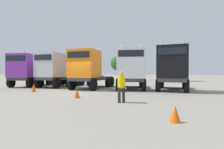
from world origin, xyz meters
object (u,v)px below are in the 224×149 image
(traffic_cone_mid, at_px, (77,93))
(semi_truck_purple, at_px, (27,70))
(semi_truck_orange, at_px, (88,69))
(traffic_cone_far, at_px, (175,114))
(semi_truck_silver, at_px, (55,70))
(semi_truck_white, at_px, (131,69))
(traffic_cone_near, at_px, (34,88))
(semi_truck_black, at_px, (172,68))
(visitor_in_hivis, at_px, (121,84))

(traffic_cone_mid, bearing_deg, semi_truck_purple, 146.33)
(semi_truck_purple, height_order, semi_truck_orange, semi_truck_orange)
(semi_truck_orange, xyz_separation_m, traffic_cone_far, (7.33, -9.58, -1.65))
(semi_truck_orange, bearing_deg, semi_truck_silver, -99.32)
(semi_truck_purple, relative_size, semi_truck_white, 1.00)
(traffic_cone_far, bearing_deg, semi_truck_silver, 137.95)
(semi_truck_orange, distance_m, traffic_cone_near, 5.09)
(semi_truck_silver, relative_size, semi_truck_black, 1.08)
(semi_truck_orange, height_order, traffic_cone_near, semi_truck_orange)
(semi_truck_black, bearing_deg, traffic_cone_mid, -40.60)
(semi_truck_silver, relative_size, visitor_in_hivis, 3.75)
(semi_truck_black, height_order, traffic_cone_mid, semi_truck_black)
(visitor_in_hivis, bearing_deg, traffic_cone_far, -7.66)
(semi_truck_white, height_order, semi_truck_black, semi_truck_black)
(visitor_in_hivis, distance_m, traffic_cone_mid, 3.25)
(semi_truck_white, distance_m, traffic_cone_mid, 6.78)
(traffic_cone_near, height_order, traffic_cone_far, traffic_cone_near)
(semi_truck_purple, xyz_separation_m, semi_truck_black, (15.39, -0.11, 0.13))
(semi_truck_silver, xyz_separation_m, visitor_in_hivis, (9.04, -7.29, -0.89))
(semi_truck_white, xyz_separation_m, traffic_cone_mid, (-2.36, -6.14, -1.63))
(semi_truck_black, bearing_deg, semi_truck_white, -86.21)
(semi_truck_orange, bearing_deg, traffic_cone_far, 39.49)
(semi_truck_white, xyz_separation_m, visitor_in_hivis, (0.71, -6.96, -0.94))
(semi_truck_black, distance_m, traffic_cone_mid, 8.76)
(visitor_in_hivis, bearing_deg, traffic_cone_mid, -151.46)
(semi_truck_silver, bearing_deg, traffic_cone_far, 52.26)
(semi_truck_purple, distance_m, semi_truck_silver, 3.43)
(semi_truck_purple, bearing_deg, visitor_in_hivis, 52.04)
(traffic_cone_mid, bearing_deg, semi_truck_silver, 132.71)
(semi_truck_silver, height_order, semi_truck_black, semi_truck_black)
(traffic_cone_mid, distance_m, traffic_cone_far, 6.86)
(semi_truck_black, bearing_deg, semi_truck_orange, -82.34)
(semi_truck_silver, height_order, semi_truck_white, semi_truck_white)
(semi_truck_orange, xyz_separation_m, visitor_in_hivis, (4.81, -6.44, -0.95))
(semi_truck_silver, relative_size, traffic_cone_far, 11.52)
(semi_truck_purple, distance_m, semi_truck_black, 15.39)
(semi_truck_orange, bearing_deg, semi_truck_white, 99.39)
(traffic_cone_mid, relative_size, traffic_cone_far, 1.07)
(semi_truck_orange, height_order, semi_truck_black, semi_truck_black)
(visitor_in_hivis, height_order, traffic_cone_far, visitor_in_hivis)
(semi_truck_silver, height_order, traffic_cone_far, semi_truck_silver)
(traffic_cone_near, bearing_deg, visitor_in_hivis, -19.58)
(visitor_in_hivis, relative_size, traffic_cone_mid, 2.87)
(semi_truck_purple, height_order, traffic_cone_near, semi_truck_purple)
(semi_truck_orange, height_order, visitor_in_hivis, semi_truck_orange)
(semi_truck_white, xyz_separation_m, semi_truck_black, (3.64, 0.00, 0.08))
(semi_truck_white, distance_m, visitor_in_hivis, 7.06)
(semi_truck_purple, relative_size, traffic_cone_mid, 11.19)
(semi_truck_white, relative_size, semi_truck_black, 1.12)
(semi_truck_orange, distance_m, traffic_cone_mid, 6.10)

